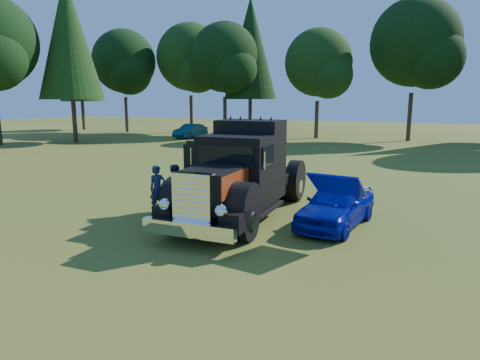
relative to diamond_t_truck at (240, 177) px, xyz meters
name	(u,v)px	position (x,y,z in m)	size (l,w,h in m)	color
ground	(223,236)	(0.31, -1.94, -1.28)	(120.00, 120.00, 0.00)	#3A591A
treeline	(347,49)	(-0.88, 25.67, 6.46)	(72.10, 24.04, 13.84)	#2D2116
diamond_t_truck	(240,177)	(0.00, 0.00, 0.00)	(3.37, 7.16, 3.00)	black
hotrod_coupe	(336,204)	(2.97, 0.20, -0.64)	(2.07, 4.19, 1.89)	#082BAF
spectator_near	(158,189)	(-2.71, -0.48, -0.50)	(0.57, 0.37, 1.55)	#202D4C
spectator_far	(177,189)	(-2.04, -0.43, -0.47)	(0.78, 0.61, 1.61)	#1A253D
distant_teal_car	(190,131)	(-14.68, 23.33, -0.63)	(1.37, 3.93, 1.29)	#092E3B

